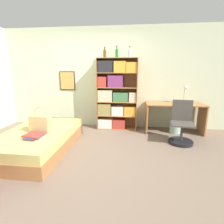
% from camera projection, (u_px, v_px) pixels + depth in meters
% --- Properties ---
extents(ground_plane, '(14.00, 14.00, 0.00)m').
position_uv_depth(ground_plane, '(76.00, 152.00, 3.33)').
color(ground_plane, '#756051').
extents(wall_back, '(10.00, 0.09, 2.60)m').
position_uv_depth(wall_back, '(94.00, 78.00, 4.70)').
color(wall_back, beige).
rests_on(wall_back, ground_plane).
extents(bed, '(1.16, 1.94, 0.39)m').
position_uv_depth(bed, '(39.00, 140.00, 3.39)').
color(bed, '#A36B3D').
rests_on(bed, ground_plane).
extents(handbag, '(0.35, 0.20, 0.48)m').
position_uv_depth(handbag, '(41.00, 123.00, 3.23)').
color(handbag, tan).
rests_on(handbag, bed).
extents(book_stack_on_bed, '(0.33, 0.36, 0.07)m').
position_uv_depth(book_stack_on_bed, '(35.00, 136.00, 2.96)').
color(book_stack_on_bed, beige).
rests_on(book_stack_on_bed, bed).
extents(bookcase, '(1.02, 0.36, 1.81)m').
position_uv_depth(bookcase, '(115.00, 95.00, 4.49)').
color(bookcase, '#A36B3D').
rests_on(bookcase, ground_plane).
extents(bottle_green, '(0.07, 0.07, 0.26)m').
position_uv_depth(bottle_green, '(105.00, 54.00, 4.33)').
color(bottle_green, brown).
rests_on(bottle_green, bookcase).
extents(bottle_brown, '(0.07, 0.07, 0.28)m').
position_uv_depth(bottle_brown, '(117.00, 53.00, 4.29)').
color(bottle_brown, '#1E6B2D').
rests_on(bottle_brown, bookcase).
extents(bottle_clear, '(0.08, 0.08, 0.27)m').
position_uv_depth(bottle_clear, '(130.00, 53.00, 4.26)').
color(bottle_clear, '#B7BCC1').
rests_on(bottle_clear, bookcase).
extents(desk, '(1.37, 0.60, 0.73)m').
position_uv_depth(desk, '(174.00, 112.00, 4.30)').
color(desk, '#A36B3D').
rests_on(desk, ground_plane).
extents(desk_lamp, '(0.21, 0.16, 0.49)m').
position_uv_depth(desk_lamp, '(186.00, 90.00, 4.19)').
color(desk_lamp, '#ADA89E').
rests_on(desk_lamp, desk).
extents(desk_chair, '(0.50, 0.51, 0.90)m').
position_uv_depth(desk_chair, '(181.00, 130.00, 3.70)').
color(desk_chair, black).
rests_on(desk_chair, ground_plane).
extents(waste_bin, '(0.26, 0.26, 0.25)m').
position_uv_depth(waste_bin, '(175.00, 128.00, 4.33)').
color(waste_bin, '#99C1B2').
rests_on(waste_bin, ground_plane).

